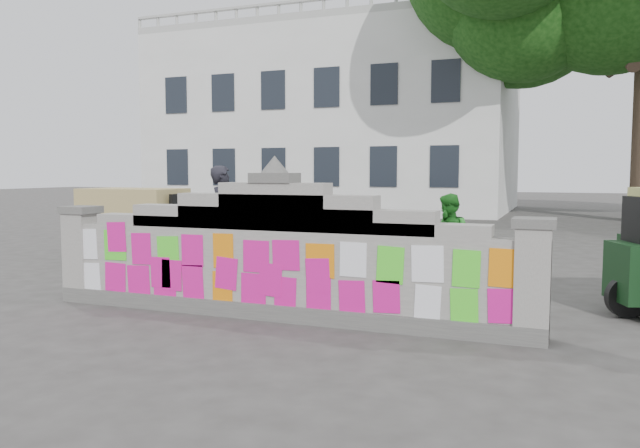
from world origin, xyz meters
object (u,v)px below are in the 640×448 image
object	(u,v)px
pedestrian	(448,240)
rickshaw_left	(136,222)
cyclist_bike	(224,254)
cyclist_rider	(224,233)

from	to	relation	value
pedestrian	rickshaw_left	bearing A→B (deg)	-123.65
rickshaw_left	pedestrian	bearing A→B (deg)	-6.93
cyclist_bike	rickshaw_left	world-z (taller)	rickshaw_left
cyclist_bike	cyclist_rider	world-z (taller)	cyclist_rider
rickshaw_left	cyclist_bike	bearing A→B (deg)	-31.13
pedestrian	cyclist_rider	bearing A→B (deg)	-97.32
cyclist_rider	pedestrian	world-z (taller)	cyclist_rider
cyclist_bike	rickshaw_left	xyz separation A→B (m)	(-3.29, 2.04, 0.27)
cyclist_bike	rickshaw_left	size ratio (longest dim) A/B	0.70
rickshaw_left	cyclist_rider	bearing A→B (deg)	-31.13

